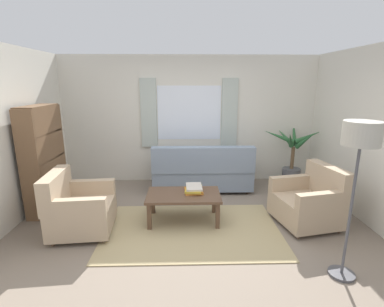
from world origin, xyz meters
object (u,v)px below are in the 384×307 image
armchair_left (78,208)px  couch (202,172)px  potted_plant (292,160)px  armchair_right (310,201)px  coffee_table (183,197)px  book_stack_on_table (194,189)px  standing_lamp (360,148)px  bookshelf (47,163)px

armchair_left → couch: bearing=-54.1°
armchair_left → potted_plant: potted_plant is taller
armchair_left → potted_plant: (3.68, 1.80, 0.18)m
armchair_right → coffee_table: armchair_right is taller
couch → armchair_left: size_ratio=2.10×
couch → coffee_table: 1.35m
armchair_right → coffee_table: 1.88m
couch → book_stack_on_table: 1.24m
couch → standing_lamp: 3.15m
potted_plant → armchair_left: bearing=-153.9°
armchair_right → potted_plant: bearing=157.1°
armchair_left → potted_plant: size_ratio=0.70×
couch → book_stack_on_table: bearing=80.3°
armchair_left → standing_lamp: standing_lamp is taller
coffee_table → bookshelf: size_ratio=0.64×
coffee_table → armchair_right: bearing=-4.0°
armchair_right → armchair_left: bearing=-99.2°
potted_plant → coffee_table: bearing=-145.4°
couch → coffee_table: (-0.36, -1.30, 0.01)m
potted_plant → standing_lamp: bearing=-99.2°
armchair_left → bookshelf: size_ratio=0.53×
armchair_right → bookshelf: size_ratio=0.58×
potted_plant → bookshelf: (-4.43, -0.99, 0.24)m
book_stack_on_table → bookshelf: size_ratio=0.22×
potted_plant → bookshelf: bearing=-167.4°
coffee_table → bookshelf: (-2.22, 0.53, 0.40)m
couch → potted_plant: size_ratio=1.46×
armchair_left → armchair_right: 3.36m
armchair_right → book_stack_on_table: 1.74m
armchair_right → standing_lamp: (-0.13, -1.19, 1.09)m
book_stack_on_table → armchair_left: bearing=-167.4°
armchair_left → standing_lamp: (3.22, -1.04, 1.09)m
armchair_left → book_stack_on_table: size_ratio=2.45×
book_stack_on_table → standing_lamp: (1.59, -1.41, 0.96)m
bookshelf → standing_lamp: (3.97, -1.85, 0.66)m
armchair_left → coffee_table: 1.50m
armchair_right → bookshelf: (-4.10, 0.66, 0.43)m
bookshelf → standing_lamp: bearing=65.0°
standing_lamp → book_stack_on_table: bearing=138.4°
armchair_left → standing_lamp: 3.56m
armchair_right → book_stack_on_table: armchair_right is taller
coffee_table → book_stack_on_table: bearing=29.0°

